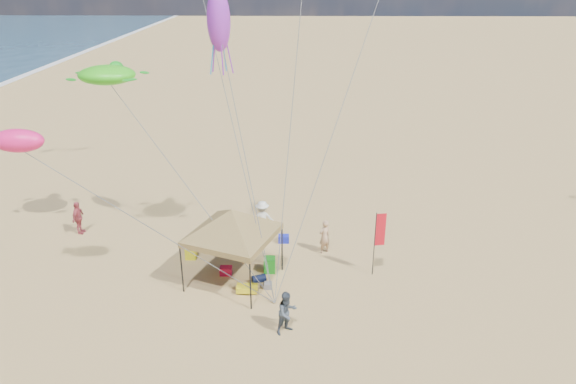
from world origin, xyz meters
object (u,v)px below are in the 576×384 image
object	(u,v)px
beach_cart	(247,288)
person_far_a	(78,218)
chair_yellow	(191,251)
person_near_c	(262,218)
feather_flag	(379,234)
canopy_tent	(231,212)
cooler_red	(226,271)
cooler_blue	(284,239)
person_near_b	(287,313)
chair_green	(270,265)
person_near_a	(324,237)

from	to	relation	value
beach_cart	person_far_a	world-z (taller)	person_far_a
chair_yellow	person_near_c	world-z (taller)	person_near_c
feather_flag	beach_cart	size ratio (longest dim) A/B	3.46
canopy_tent	beach_cart	distance (m)	3.36
cooler_red	cooler_blue	size ratio (longest dim) A/B	1.00
feather_flag	person_near_b	bearing A→B (deg)	-133.53
cooler_red	person_near_c	distance (m)	4.20
chair_green	person_near_a	size ratio (longest dim) A/B	0.40
person_near_a	chair_green	bearing A→B (deg)	-0.35
person_near_a	person_near_c	world-z (taller)	person_near_c
cooler_blue	beach_cart	size ratio (longest dim) A/B	0.60
chair_green	beach_cart	xyz separation A→B (m)	(-0.88, -1.71, -0.15)
chair_yellow	beach_cart	world-z (taller)	chair_yellow
beach_cart	person_near_b	bearing A→B (deg)	-55.54
beach_cart	person_far_a	bearing A→B (deg)	150.31
chair_yellow	person_far_a	distance (m)	6.79
canopy_tent	beach_cart	world-z (taller)	canopy_tent
canopy_tent	person_near_c	bearing A→B (deg)	77.33
chair_green	person_near_c	bearing A→B (deg)	98.75
person_near_a	person_near_c	xyz separation A→B (m)	(-3.13, 1.77, 0.08)
cooler_red	cooler_blue	world-z (taller)	same
canopy_tent	person_far_a	bearing A→B (deg)	153.24
person_near_b	cooler_red	bearing A→B (deg)	88.78
chair_green	canopy_tent	bearing A→B (deg)	-153.08
cooler_blue	cooler_red	bearing A→B (deg)	-129.46
canopy_tent	cooler_red	distance (m)	3.24
person_near_c	person_far_a	bearing A→B (deg)	-6.95
person_near_a	person_far_a	xyz separation A→B (m)	(-12.73, 1.77, 0.02)
canopy_tent	beach_cart	size ratio (longest dim) A/B	6.79
feather_flag	chair_green	bearing A→B (deg)	178.42
person_near_a	person_near_c	distance (m)	3.59
cooler_blue	person_near_a	distance (m)	2.34
cooler_blue	chair_yellow	xyz separation A→B (m)	(-4.41, -1.65, 0.16)
chair_green	person_near_c	xyz separation A→B (m)	(-0.55, 3.58, 0.60)
chair_yellow	person_near_a	xyz separation A→B (m)	(6.42, 0.67, 0.52)
chair_yellow	person_near_b	bearing A→B (deg)	-48.99
cooler_red	chair_yellow	xyz separation A→B (m)	(-1.86, 1.44, 0.16)
chair_yellow	person_near_c	distance (m)	4.14
cooler_red	person_near_c	xyz separation A→B (m)	(1.43, 3.88, 0.76)
person_near_c	cooler_red	bearing A→B (deg)	62.82
cooler_red	cooler_blue	xyz separation A→B (m)	(2.55, 3.09, 0.00)
cooler_red	person_far_a	xyz separation A→B (m)	(-8.18, 3.87, 0.70)
cooler_red	person_far_a	world-z (taller)	person_far_a
chair_green	person_near_a	world-z (taller)	person_near_a
person_far_a	chair_green	bearing A→B (deg)	-104.47
feather_flag	canopy_tent	bearing A→B (deg)	-174.25
person_near_c	person_far_a	distance (m)	9.60
canopy_tent	beach_cart	bearing A→B (deg)	-55.44
person_near_b	person_near_c	world-z (taller)	person_near_c
feather_flag	person_far_a	xyz separation A→B (m)	(-15.01, 3.71, -1.19)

